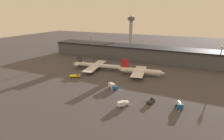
{
  "coord_description": "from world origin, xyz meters",
  "views": [
    {
      "loc": [
        35.92,
        -91.63,
        44.69
      ],
      "look_at": [
        -12.94,
        17.69,
        6.0
      ],
      "focal_mm": 28.0,
      "sensor_mm": 36.0,
      "label": 1
    }
  ],
  "objects": [
    {
      "name": "service_vehicle_3",
      "position": [
        -37.81,
        7.21,
        1.25
      ],
      "size": [
        7.66,
        6.31,
        2.64
      ],
      "rotation": [
        0.0,
        0.0,
        0.6
      ],
      "color": "gold",
      "rests_on": "ground"
    },
    {
      "name": "service_vehicle_1",
      "position": [
        -4.49,
        0.04,
        1.84
      ],
      "size": [
        7.4,
        5.63,
        3.27
      ],
      "rotation": [
        0.0,
        0.0,
        -0.51
      ],
      "color": "#195199",
      "rests_on": "ground"
    },
    {
      "name": "airplane_0",
      "position": [
        -32.89,
        31.08,
        3.21
      ],
      "size": [
        45.4,
        36.21,
        11.65
      ],
      "rotation": [
        0.0,
        0.0,
        0.12
      ],
      "color": "silver",
      "rests_on": "ground"
    },
    {
      "name": "lamp_post_0",
      "position": [
        -63.54,
        73.95,
        15.26
      ],
      "size": [
        1.8,
        1.8,
        23.84
      ],
      "color": "slate",
      "rests_on": "ground"
    },
    {
      "name": "service_vehicle_2",
      "position": [
        21.12,
        -8.58,
        1.2
      ],
      "size": [
        4.07,
        5.6,
        2.57
      ],
      "rotation": [
        0.0,
        0.0,
        1.22
      ],
      "color": "#282D38",
      "rests_on": "ground"
    },
    {
      "name": "terminal_building",
      "position": [
        0.0,
        78.4,
        6.93
      ],
      "size": [
        208.62,
        23.07,
        13.76
      ],
      "color": "#4C515B",
      "rests_on": "ground"
    },
    {
      "name": "lamp_post_1",
      "position": [
        60.48,
        73.95,
        12.94
      ],
      "size": [
        1.8,
        1.8,
        19.71
      ],
      "color": "slate",
      "rests_on": "ground"
    },
    {
      "name": "control_tower",
      "position": [
        -35.02,
        126.35,
        25.25
      ],
      "size": [
        9.0,
        9.0,
        43.5
      ],
      "color": "#99999E",
      "rests_on": "ground"
    },
    {
      "name": "service_vehicle_0",
      "position": [
        8.85,
        -17.84,
        1.65
      ],
      "size": [
        5.54,
        6.19,
        2.89
      ],
      "rotation": [
        0.0,
        0.0,
        0.91
      ],
      "color": "white",
      "rests_on": "ground"
    },
    {
      "name": "service_vehicle_4",
      "position": [
        35.01,
        -8.01,
        1.77
      ],
      "size": [
        3.89,
        5.31,
        3.09
      ],
      "rotation": [
        0.0,
        0.0,
        -1.23
      ],
      "color": "#195199",
      "rests_on": "ground"
    },
    {
      "name": "airplane_1",
      "position": [
        4.56,
        31.08,
        3.38
      ],
      "size": [
        36.57,
        28.83,
        12.09
      ],
      "rotation": [
        0.0,
        0.0,
        0.12
      ],
      "color": "silver",
      "rests_on": "ground"
    },
    {
      "name": "ground",
      "position": [
        0.0,
        0.0,
        0.0
      ],
      "size": [
        600.0,
        600.0,
        0.0
      ],
      "primitive_type": "plane",
      "color": "#423F44"
    }
  ]
}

